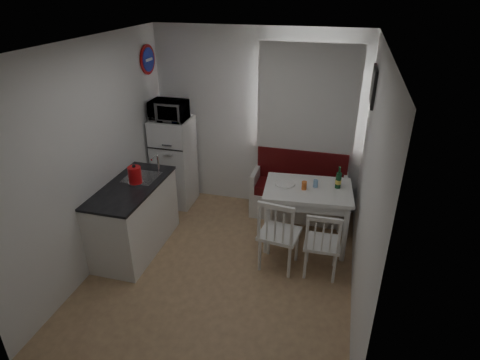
{
  "coord_description": "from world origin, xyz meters",
  "views": [
    {
      "loc": [
        1.18,
        -3.65,
        3.12
      ],
      "look_at": [
        0.08,
        0.5,
        0.97
      ],
      "focal_mm": 30.0,
      "sensor_mm": 36.0,
      "label": 1
    }
  ],
  "objects_px": {
    "chair_left": "(278,229)",
    "dining_table": "(308,194)",
    "kitchen_counter": "(135,217)",
    "microwave": "(169,110)",
    "bench": "(299,195)",
    "fridge": "(174,162)",
    "kettle": "(135,175)",
    "chair_right": "(323,239)",
    "wine_bottle": "(339,177)"
  },
  "relations": [
    {
      "from": "kitchen_counter",
      "to": "fridge",
      "type": "height_order",
      "value": "fridge"
    },
    {
      "from": "dining_table",
      "to": "wine_bottle",
      "type": "bearing_deg",
      "value": 10.98
    },
    {
      "from": "chair_left",
      "to": "chair_right",
      "type": "relative_size",
      "value": 1.1
    },
    {
      "from": "dining_table",
      "to": "fridge",
      "type": "relative_size",
      "value": 0.84
    },
    {
      "from": "kitchen_counter",
      "to": "microwave",
      "type": "height_order",
      "value": "microwave"
    },
    {
      "from": "fridge",
      "to": "kettle",
      "type": "height_order",
      "value": "fridge"
    },
    {
      "from": "microwave",
      "to": "kettle",
      "type": "xyz_separation_m",
      "value": [
        0.03,
        -1.15,
        -0.46
      ]
    },
    {
      "from": "dining_table",
      "to": "microwave",
      "type": "xyz_separation_m",
      "value": [
        -2.05,
        0.53,
        0.77
      ]
    },
    {
      "from": "kitchen_counter",
      "to": "chair_right",
      "type": "height_order",
      "value": "kitchen_counter"
    },
    {
      "from": "dining_table",
      "to": "chair_left",
      "type": "distance_m",
      "value": 0.72
    },
    {
      "from": "fridge",
      "to": "chair_right",
      "type": "bearing_deg",
      "value": -28.21
    },
    {
      "from": "kitchen_counter",
      "to": "wine_bottle",
      "type": "xyz_separation_m",
      "value": [
        2.42,
        0.77,
        0.49
      ]
    },
    {
      "from": "kitchen_counter",
      "to": "kettle",
      "type": "xyz_separation_m",
      "value": [
        0.05,
        0.05,
        0.57
      ]
    },
    {
      "from": "dining_table",
      "to": "microwave",
      "type": "height_order",
      "value": "microwave"
    },
    {
      "from": "kettle",
      "to": "bench",
      "type": "bearing_deg",
      "value": 35.36
    },
    {
      "from": "kitchen_counter",
      "to": "bench",
      "type": "distance_m",
      "value": 2.33
    },
    {
      "from": "chair_left",
      "to": "microwave",
      "type": "bearing_deg",
      "value": 153.44
    },
    {
      "from": "kitchen_counter",
      "to": "dining_table",
      "type": "xyz_separation_m",
      "value": [
        2.07,
        0.67,
        0.26
      ]
    },
    {
      "from": "fridge",
      "to": "microwave",
      "type": "xyz_separation_m",
      "value": [
        0.0,
        -0.05,
        0.81
      ]
    },
    {
      "from": "kitchen_counter",
      "to": "wine_bottle",
      "type": "distance_m",
      "value": 2.59
    },
    {
      "from": "bench",
      "to": "kettle",
      "type": "height_order",
      "value": "kettle"
    },
    {
      "from": "bench",
      "to": "chair_left",
      "type": "xyz_separation_m",
      "value": [
        -0.07,
        -1.36,
        0.27
      ]
    },
    {
      "from": "bench",
      "to": "chair_right",
      "type": "distance_m",
      "value": 1.43
    },
    {
      "from": "bench",
      "to": "kettle",
      "type": "bearing_deg",
      "value": -144.64
    },
    {
      "from": "chair_left",
      "to": "bench",
      "type": "bearing_deg",
      "value": 94.01
    },
    {
      "from": "wine_bottle",
      "to": "chair_left",
      "type": "bearing_deg",
      "value": -128.01
    },
    {
      "from": "bench",
      "to": "chair_right",
      "type": "bearing_deg",
      "value": -72.28
    },
    {
      "from": "bench",
      "to": "dining_table",
      "type": "xyz_separation_m",
      "value": [
        0.18,
        -0.69,
        0.4
      ]
    },
    {
      "from": "dining_table",
      "to": "kitchen_counter",
      "type": "bearing_deg",
      "value": -167.09
    },
    {
      "from": "kitchen_counter",
      "to": "microwave",
      "type": "bearing_deg",
      "value": 89.06
    },
    {
      "from": "kitchen_counter",
      "to": "microwave",
      "type": "relative_size",
      "value": 2.63
    },
    {
      "from": "chair_right",
      "to": "kettle",
      "type": "distance_m",
      "value": 2.33
    },
    {
      "from": "dining_table",
      "to": "microwave",
      "type": "relative_size",
      "value": 2.27
    },
    {
      "from": "chair_left",
      "to": "fridge",
      "type": "relative_size",
      "value": 0.38
    },
    {
      "from": "chair_left",
      "to": "microwave",
      "type": "height_order",
      "value": "microwave"
    },
    {
      "from": "dining_table",
      "to": "kettle",
      "type": "relative_size",
      "value": 4.55
    },
    {
      "from": "kettle",
      "to": "microwave",
      "type": "bearing_deg",
      "value": 91.5
    },
    {
      "from": "chair_left",
      "to": "dining_table",
      "type": "bearing_deg",
      "value": 76.43
    },
    {
      "from": "bench",
      "to": "microwave",
      "type": "xyz_separation_m",
      "value": [
        -1.87,
        -0.16,
        1.17
      ]
    },
    {
      "from": "kitchen_counter",
      "to": "kettle",
      "type": "bearing_deg",
      "value": 44.31
    },
    {
      "from": "dining_table",
      "to": "kettle",
      "type": "distance_m",
      "value": 2.14
    },
    {
      "from": "chair_left",
      "to": "wine_bottle",
      "type": "distance_m",
      "value": 1.04
    },
    {
      "from": "bench",
      "to": "chair_left",
      "type": "height_order",
      "value": "bench"
    },
    {
      "from": "microwave",
      "to": "kettle",
      "type": "bearing_deg",
      "value": -88.5
    },
    {
      "from": "fridge",
      "to": "kettle",
      "type": "bearing_deg",
      "value": -88.56
    },
    {
      "from": "kitchen_counter",
      "to": "dining_table",
      "type": "bearing_deg",
      "value": 17.88
    },
    {
      "from": "dining_table",
      "to": "bench",
      "type": "bearing_deg",
      "value": 99.72
    },
    {
      "from": "kitchen_counter",
      "to": "chair_right",
      "type": "xyz_separation_m",
      "value": [
        2.32,
        0.01,
        0.08
      ]
    },
    {
      "from": "wine_bottle",
      "to": "kitchen_counter",
      "type": "bearing_deg",
      "value": -162.4
    },
    {
      "from": "chair_left",
      "to": "kettle",
      "type": "bearing_deg",
      "value": -174.59
    }
  ]
}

